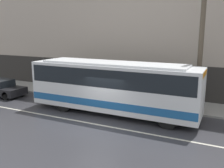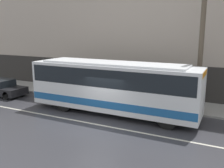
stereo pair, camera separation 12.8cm
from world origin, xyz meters
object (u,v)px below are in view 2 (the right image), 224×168
utility_pole_near (201,44)px  transit_bus (113,85)px  pedestrian_waiting (98,83)px  sedan_dark_behind (1,88)px

utility_pole_near → transit_bus: bearing=-151.4°
pedestrian_waiting → utility_pole_near: bearing=-11.6°
transit_bus → utility_pole_near: (4.81, 2.62, 2.57)m
transit_bus → pedestrian_waiting: 5.69m
sedan_dark_behind → pedestrian_waiting: bearing=33.0°
sedan_dark_behind → transit_bus: bearing=0.0°
transit_bus → pedestrian_waiting: bearing=129.3°
utility_pole_near → pedestrian_waiting: utility_pole_near is taller
transit_bus → pedestrian_waiting: (-3.55, 4.33, -1.00)m
sedan_dark_behind → utility_pole_near: size_ratio=0.50×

